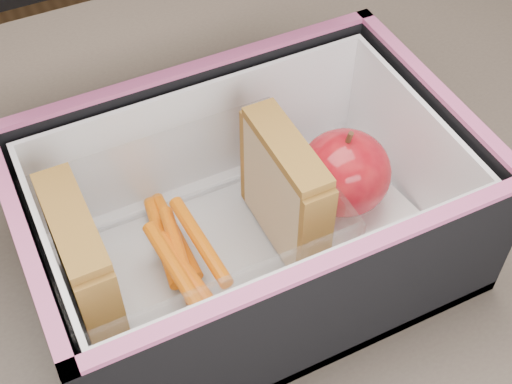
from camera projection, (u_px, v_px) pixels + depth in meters
kitchen_table at (304, 320)px, 0.61m from camera, size 1.20×0.80×0.75m
lunch_bag at (246, 201)px, 0.49m from camera, size 0.30×0.33×0.25m
plastic_tub at (190, 238)px, 0.48m from camera, size 0.19×0.13×0.08m
sandwich_left at (84, 265)px, 0.45m from camera, size 0.02×0.09×0.10m
sandwich_right at (285, 191)px, 0.50m from camera, size 0.02×0.09×0.10m
carrot_sticks at (180, 252)px, 0.50m from camera, size 0.04×0.13×0.03m
paper_napkin at (344, 204)px, 0.55m from camera, size 0.09×0.09×0.01m
red_apple at (344, 173)px, 0.52m from camera, size 0.08×0.08×0.07m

